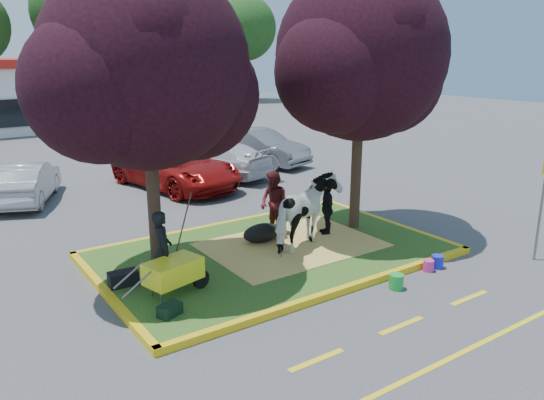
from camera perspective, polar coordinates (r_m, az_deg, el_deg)
ground at (r=13.11m, az=-0.01°, el=-6.00°), size 90.00×90.00×0.00m
median_island at (r=13.08m, az=-0.01°, el=-5.69°), size 8.00×5.00×0.15m
curb_near at (r=11.22m, az=7.57°, el=-9.60°), size 8.30×0.16×0.15m
curb_far at (r=15.15m, az=-5.55°, el=-2.74°), size 8.30×0.16×0.15m
curb_left at (r=11.47m, az=-17.33°, el=-9.64°), size 0.16×5.30×0.15m
curb_right at (r=15.62m, az=12.44°, el=-2.47°), size 0.16×5.30×0.15m
straw_bedding at (r=13.38m, az=2.12°, el=-4.84°), size 4.20×3.00×0.01m
tree_purple_left at (r=11.22m, az=-13.27°, el=12.82°), size 5.06×4.20×6.51m
tree_purple_right at (r=14.17m, az=9.66°, el=14.33°), size 5.30×4.40×6.82m
fire_lane_stripe_a at (r=9.02m, az=4.82°, el=-16.79°), size 1.10×0.12×0.01m
fire_lane_stripe_b at (r=10.25m, az=13.76°, el=-12.97°), size 1.10×0.12×0.01m
fire_lane_stripe_c at (r=11.69m, az=20.45°, el=-9.83°), size 1.10×0.12×0.01m
fire_lane_long at (r=9.61m, az=19.25°, el=-15.49°), size 6.00×0.10×0.01m
retail_building at (r=39.14m, az=-21.66°, el=10.79°), size 20.40×8.40×4.40m
treeline at (r=48.43m, az=-26.04°, el=17.58°), size 46.58×7.80×14.63m
cow at (r=12.93m, az=3.79°, el=-1.40°), size 2.34×1.77×1.80m
calf at (r=13.55m, az=-1.08°, el=-3.54°), size 1.18×0.84×0.46m
handler at (r=11.04m, az=-11.69°, el=-5.22°), size 0.53×0.67×1.62m
visitor_a at (r=13.88m, az=0.20°, el=-0.38°), size 0.72×0.89×1.70m
visitor_b at (r=14.08m, az=5.91°, el=-0.93°), size 0.63×0.87×1.37m
wheelbarrow at (r=10.72m, az=-10.50°, el=-7.54°), size 1.96×0.91×0.74m
gear_bag_dark at (r=11.53m, az=-15.71°, el=-8.12°), size 0.62×0.37×0.30m
gear_bag_green at (r=10.11m, az=-10.95°, el=-11.52°), size 0.50×0.41×0.23m
sign_post at (r=13.84m, az=27.22°, el=1.15°), size 0.40×0.07×2.84m
bucket_green at (r=11.60m, az=13.22°, el=-8.55°), size 0.37×0.37×0.33m
bucket_pink at (r=12.68m, az=16.47°, el=-6.79°), size 0.32×0.32×0.27m
bucket_blue at (r=12.92m, az=17.37°, el=-6.35°), size 0.34×0.34×0.30m
car_silver at (r=19.36m, az=-24.90°, el=1.76°), size 2.93×4.32×1.35m
car_red at (r=19.75m, az=-10.30°, el=3.51°), size 3.58×5.91×1.53m
car_white at (r=21.28m, az=-5.83°, el=4.33°), size 3.34×5.10×1.37m
car_grey at (r=23.55m, az=-1.42°, el=5.72°), size 3.02×4.98×1.55m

